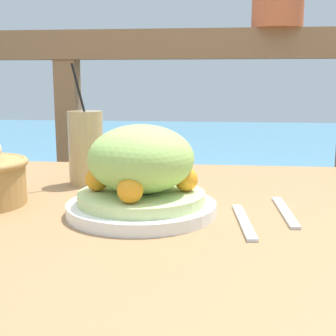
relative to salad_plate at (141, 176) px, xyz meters
name	(u,v)px	position (x,y,z in m)	size (l,w,h in m)	color
patio_table	(192,261)	(0.08, 0.03, -0.16)	(1.21, 0.88, 0.74)	#997047
railing_fence	(206,133)	(0.08, 0.77, -0.01)	(2.80, 0.08, 1.12)	brown
sea_backdrop	(213,167)	(0.08, 3.27, -0.59)	(12.00, 4.00, 0.43)	teal
salad_plate	(141,176)	(0.00, 0.00, 0.00)	(0.25, 0.25, 0.15)	white
drink_glass	(86,148)	(-0.15, 0.22, 0.01)	(0.07, 0.07, 0.25)	tan
fork	(244,221)	(0.17, -0.03, -0.06)	(0.03, 0.18, 0.00)	silver
knife	(285,212)	(0.24, 0.03, -0.06)	(0.02, 0.18, 0.00)	silver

